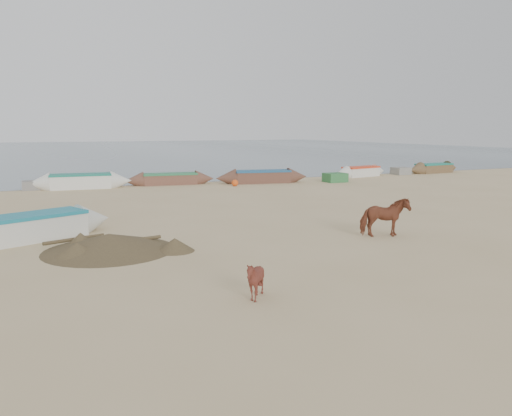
{
  "coord_description": "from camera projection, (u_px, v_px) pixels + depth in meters",
  "views": [
    {
      "loc": [
        -7.23,
        -12.03,
        3.81
      ],
      "look_at": [
        0.0,
        4.0,
        1.0
      ],
      "focal_mm": 35.0,
      "sensor_mm": 36.0,
      "label": 1
    }
  ],
  "objects": [
    {
      "name": "calf_front",
      "position": [
        255.0,
        280.0,
        11.14
      ],
      "size": [
        0.94,
        0.86,
        0.93
      ],
      "primitive_type": "imported",
      "rotation": [
        0.0,
        0.0,
        -1.42
      ],
      "color": "#58241B",
      "rests_on": "ground"
    },
    {
      "name": "ground",
      "position": [
        313.0,
        262.0,
        14.37
      ],
      "size": [
        140.0,
        140.0,
        0.0
      ],
      "primitive_type": "plane",
      "color": "tan",
      "rests_on": "ground"
    },
    {
      "name": "near_canoe",
      "position": [
        34.0,
        227.0,
        17.19
      ],
      "size": [
        5.84,
        3.47,
        0.92
      ],
      "primitive_type": null,
      "rotation": [
        0.0,
        0.0,
        0.4
      ],
      "color": "silver",
      "rests_on": "ground"
    },
    {
      "name": "beach_clutter",
      "position": [
        205.0,
        181.0,
        33.62
      ],
      "size": [
        45.04,
        5.06,
        0.64
      ],
      "color": "#2D6531",
      "rests_on": "ground"
    },
    {
      "name": "waterline_canoes",
      "position": [
        194.0,
        178.0,
        34.29
      ],
      "size": [
        49.53,
        3.88,
        0.95
      ],
      "color": "white",
      "rests_on": "ground"
    },
    {
      "name": "sea",
      "position": [
        75.0,
        150.0,
        88.19
      ],
      "size": [
        160.0,
        160.0,
        0.0
      ],
      "primitive_type": "plane",
      "color": "slate",
      "rests_on": "ground"
    },
    {
      "name": "debris_pile",
      "position": [
        109.0,
        242.0,
        15.71
      ],
      "size": [
        5.46,
        5.46,
        0.54
      ],
      "primitive_type": "cone",
      "rotation": [
        0.0,
        0.0,
        0.43
      ],
      "color": "brown",
      "rests_on": "ground"
    },
    {
      "name": "cow_adult",
      "position": [
        385.0,
        217.0,
        17.63
      ],
      "size": [
        1.82,
        1.22,
        1.41
      ],
      "primitive_type": "imported",
      "rotation": [
        0.0,
        0.0,
        1.27
      ],
      "color": "brown",
      "rests_on": "ground"
    }
  ]
}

